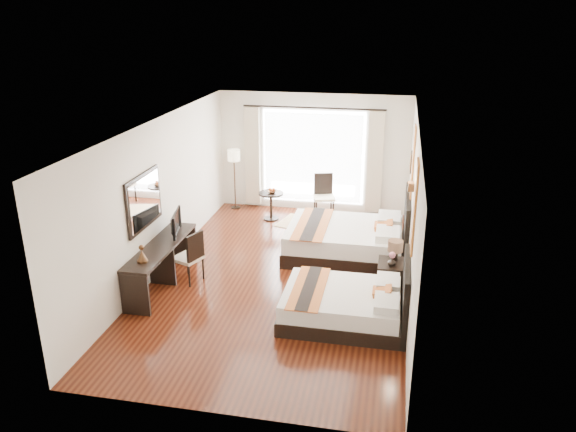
% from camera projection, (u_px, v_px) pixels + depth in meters
% --- Properties ---
extents(floor, '(4.50, 7.50, 0.01)m').
position_uv_depth(floor, '(281.00, 277.00, 10.26)').
color(floor, '#341209').
rests_on(floor, ground).
extents(ceiling, '(4.50, 7.50, 0.02)m').
position_uv_depth(ceiling, '(280.00, 125.00, 9.28)').
color(ceiling, white).
rests_on(ceiling, wall_headboard).
extents(wall_headboard, '(0.01, 7.50, 2.80)m').
position_uv_depth(wall_headboard, '(412.00, 213.00, 9.35)').
color(wall_headboard, silver).
rests_on(wall_headboard, floor).
extents(wall_desk, '(0.01, 7.50, 2.80)m').
position_uv_depth(wall_desk, '(160.00, 197.00, 10.17)').
color(wall_desk, silver).
rests_on(wall_desk, floor).
extents(wall_window, '(4.50, 0.01, 2.80)m').
position_uv_depth(wall_window, '(313.00, 153.00, 13.21)').
color(wall_window, silver).
rests_on(wall_window, floor).
extents(wall_entry, '(4.50, 0.01, 2.80)m').
position_uv_depth(wall_entry, '(212.00, 312.00, 6.32)').
color(wall_entry, silver).
rests_on(wall_entry, floor).
extents(window_glass, '(2.40, 0.02, 2.20)m').
position_uv_depth(window_glass, '(313.00, 157.00, 13.23)').
color(window_glass, white).
rests_on(window_glass, wall_window).
extents(sheer_curtain, '(2.30, 0.02, 2.10)m').
position_uv_depth(sheer_curtain, '(313.00, 158.00, 13.17)').
color(sheer_curtain, white).
rests_on(sheer_curtain, wall_window).
extents(drape_left, '(0.35, 0.14, 2.35)m').
position_uv_depth(drape_left, '(253.00, 156.00, 13.41)').
color(drape_left, '#B7A98E').
rests_on(drape_left, floor).
extents(drape_right, '(0.35, 0.14, 2.35)m').
position_uv_depth(drape_right, '(375.00, 162.00, 12.88)').
color(drape_right, '#B7A98E').
rests_on(drape_right, floor).
extents(art_panel_near, '(0.03, 0.50, 1.35)m').
position_uv_depth(art_panel_near, '(415.00, 207.00, 8.00)').
color(art_panel_near, brown).
rests_on(art_panel_near, wall_headboard).
extents(art_panel_far, '(0.03, 0.50, 1.35)m').
position_uv_depth(art_panel_far, '(413.00, 163.00, 10.27)').
color(art_panel_far, brown).
rests_on(art_panel_far, wall_headboard).
extents(wall_sconce, '(0.10, 0.14, 0.14)m').
position_uv_depth(wall_sconce, '(411.00, 187.00, 9.01)').
color(wall_sconce, '#472D19').
rests_on(wall_sconce, wall_headboard).
extents(mirror_frame, '(0.04, 1.25, 0.95)m').
position_uv_depth(mirror_frame, '(144.00, 201.00, 9.49)').
color(mirror_frame, black).
rests_on(mirror_frame, wall_desk).
extents(mirror_glass, '(0.01, 1.12, 0.82)m').
position_uv_depth(mirror_glass, '(145.00, 201.00, 9.48)').
color(mirror_glass, white).
rests_on(mirror_glass, mirror_frame).
extents(bed_near, '(1.92, 1.50, 1.08)m').
position_uv_depth(bed_near, '(348.00, 304.00, 8.74)').
color(bed_near, black).
rests_on(bed_near, floor).
extents(bed_far, '(2.34, 1.82, 1.32)m').
position_uv_depth(bed_far, '(350.00, 239.00, 11.03)').
color(bed_far, black).
rests_on(bed_far, floor).
extents(nightstand, '(0.46, 0.57, 0.55)m').
position_uv_depth(nightstand, '(391.00, 277.00, 9.63)').
color(nightstand, black).
rests_on(nightstand, floor).
extents(table_lamp, '(0.26, 0.26, 0.41)m').
position_uv_depth(table_lamp, '(395.00, 248.00, 9.56)').
color(table_lamp, black).
rests_on(table_lamp, nightstand).
extents(vase, '(0.19, 0.19, 0.15)m').
position_uv_depth(vase, '(392.00, 265.00, 9.40)').
color(vase, black).
rests_on(vase, nightstand).
extents(console_desk, '(0.50, 2.20, 0.76)m').
position_uv_depth(console_desk, '(162.00, 265.00, 9.86)').
color(console_desk, black).
rests_on(console_desk, floor).
extents(television, '(0.25, 0.73, 0.42)m').
position_uv_depth(television, '(173.00, 223.00, 10.15)').
color(television, black).
rests_on(television, console_desk).
extents(bronze_figurine, '(0.18, 0.18, 0.26)m').
position_uv_depth(bronze_figurine, '(142.00, 255.00, 9.03)').
color(bronze_figurine, '#472D19').
rests_on(bronze_figurine, console_desk).
extents(desk_chair, '(0.57, 0.57, 0.95)m').
position_uv_depth(desk_chair, '(189.00, 266.00, 10.02)').
color(desk_chair, beige).
rests_on(desk_chair, floor).
extents(floor_lamp, '(0.29, 0.29, 1.46)m').
position_uv_depth(floor_lamp, '(234.00, 159.00, 13.34)').
color(floor_lamp, black).
rests_on(floor_lamp, floor).
extents(side_table, '(0.56, 0.56, 0.65)m').
position_uv_depth(side_table, '(271.00, 206.00, 12.93)').
color(side_table, black).
rests_on(side_table, floor).
extents(fruit_bowl, '(0.22, 0.22, 0.05)m').
position_uv_depth(fruit_bowl, '(272.00, 192.00, 12.77)').
color(fruit_bowl, '#472D19').
rests_on(fruit_bowl, side_table).
extents(window_chair, '(0.57, 0.57, 1.00)m').
position_uv_depth(window_chair, '(324.00, 204.00, 13.13)').
color(window_chair, beige).
rests_on(window_chair, floor).
extents(jute_rug, '(1.52, 1.21, 0.01)m').
position_uv_depth(jute_rug, '(309.00, 224.00, 12.73)').
color(jute_rug, '#9E855E').
rests_on(jute_rug, floor).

